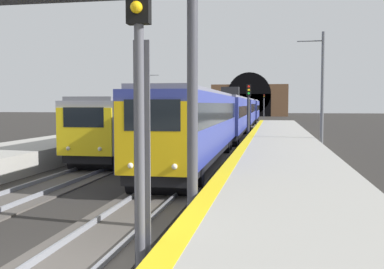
% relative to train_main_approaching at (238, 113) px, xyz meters
% --- Properties ---
extents(platform_right, '(112.00, 4.67, 1.08)m').
position_rel_train_main_approaching_xyz_m(platform_right, '(-44.81, -4.59, -1.79)').
color(platform_right, '#9E9B93').
rests_on(platform_right, ground_plane).
extents(platform_right_edge_strip, '(112.00, 0.50, 0.01)m').
position_rel_train_main_approaching_xyz_m(platform_right_edge_strip, '(-44.81, -2.50, -1.24)').
color(platform_right_edge_strip, yellow).
rests_on(platform_right_edge_strip, platform_right).
extents(train_main_approaching, '(76.72, 3.02, 4.98)m').
position_rel_train_main_approaching_xyz_m(train_main_approaching, '(0.00, 0.00, 0.00)').
color(train_main_approaching, navy).
rests_on(train_main_approaching, ground_plane).
extents(train_adjacent_platform, '(40.47, 3.18, 4.63)m').
position_rel_train_main_approaching_xyz_m(train_adjacent_platform, '(-12.51, 4.84, -0.18)').
color(train_adjacent_platform, gray).
rests_on(train_adjacent_platform, ground_plane).
extents(railway_signal_near, '(0.39, 0.38, 5.43)m').
position_rel_train_main_approaching_xyz_m(railway_signal_near, '(-45.57, -1.93, 0.84)').
color(railway_signal_near, '#4C4C54').
rests_on(railway_signal_near, ground_plane).
extents(railway_signal_mid, '(0.39, 0.38, 5.09)m').
position_rel_train_main_approaching_xyz_m(railway_signal_mid, '(-12.70, -1.93, 0.76)').
color(railway_signal_mid, '#38383D').
rests_on(railway_signal_mid, ground_plane).
extents(railway_signal_far, '(0.39, 0.38, 5.54)m').
position_rel_train_main_approaching_xyz_m(railway_signal_far, '(50.82, -1.93, 0.90)').
color(railway_signal_far, '#4C4C54').
rests_on(railway_signal_far, ground_plane).
extents(overhead_signal_gantry, '(0.70, 9.23, 7.00)m').
position_rel_train_main_approaching_xyz_m(overhead_signal_gantry, '(-41.33, 2.42, 3.01)').
color(overhead_signal_gantry, '#3F3F47').
rests_on(overhead_signal_gantry, ground_plane).
extents(tunnel_portal, '(2.14, 20.69, 11.83)m').
position_rel_train_main_approaching_xyz_m(tunnel_portal, '(70.52, 2.42, 2.03)').
color(tunnel_portal, brown).
rests_on(tunnel_portal, ground_plane).
extents(catenary_mast_near, '(0.22, 1.82, 8.17)m').
position_rel_train_main_approaching_xyz_m(catenary_mast_near, '(-21.34, -7.30, 1.85)').
color(catenary_mast_near, '#595B60').
rests_on(catenary_mast_near, ground_plane).
extents(catenary_mast_far, '(0.22, 2.26, 7.55)m').
position_rel_train_main_approaching_xyz_m(catenary_mast_far, '(2.06, 12.13, 1.56)').
color(catenary_mast_far, '#595B60').
rests_on(catenary_mast_far, ground_plane).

